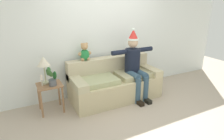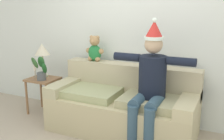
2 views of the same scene
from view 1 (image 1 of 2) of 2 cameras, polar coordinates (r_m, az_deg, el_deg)
name	(u,v)px [view 1 (image 1 of 2)]	position (r m, az deg, el deg)	size (l,w,h in m)	color
ground_plane	(140,120)	(3.78, 8.22, -14.10)	(10.00, 10.00, 0.00)	#B2A18D
back_wall	(104,35)	(4.57, -2.33, 10.12)	(7.00, 0.10, 2.70)	silver
couch	(114,83)	(4.40, 0.67, -3.76)	(1.97, 0.86, 0.89)	#BFB187
person_seated	(135,63)	(4.32, 6.63, 1.93)	(1.02, 0.77, 1.55)	black
teddy_bear	(85,53)	(4.19, -7.95, 5.06)	(0.29, 0.17, 0.38)	#257D3F
side_table	(50,90)	(3.99, -17.64, -5.46)	(0.46, 0.40, 0.58)	#916645
table_lamp	(44,63)	(3.88, -19.31, 2.07)	(0.24, 0.24, 0.54)	#B7BA94
potted_plant	(52,77)	(3.81, -17.16, -2.01)	(0.24, 0.27, 0.39)	#53585C
candle_tall	(42,79)	(3.86, -19.83, -2.45)	(0.04, 0.04, 0.22)	beige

